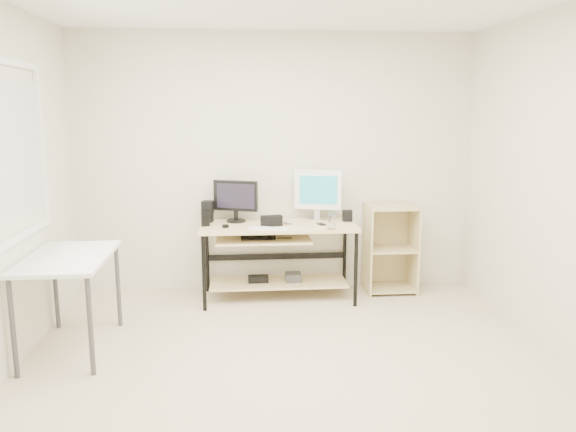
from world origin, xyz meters
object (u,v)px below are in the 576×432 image
Objects in this scene: audio_controller at (205,218)px; desk at (276,245)px; side_table at (68,266)px; white_imac at (318,191)px; shelf_unit at (389,248)px; black_monitor at (236,198)px.

desk is at bearing -5.78° from audio_controller.
audio_controller reaches higher than side_table.
desk is 0.69m from white_imac.
shelf_unit is 0.95m from white_imac.
side_table is at bearing -156.67° from shelf_unit.
side_table is 2.47m from white_imac.
audio_controller is at bearing 46.58° from side_table.
white_imac is at bearing 177.41° from shelf_unit.
desk and side_table have the same top height.
audio_controller is at bearing -177.87° from desk.
shelf_unit is 2.07× the size of black_monitor.
shelf_unit reaches higher than side_table.
black_monitor is at bearing 43.81° from side_table.
audio_controller is at bearing -174.27° from shelf_unit.
shelf_unit is at bearing 20.47° from black_monitor.
white_imac is at bearing 30.95° from side_table.
desk is at bearing -140.84° from white_imac.
shelf_unit is 1.78× the size of white_imac.
shelf_unit is (2.83, 1.22, -0.22)m from side_table.
white_imac is 3.21× the size of audio_controller.
side_table is at bearing -133.83° from white_imac.
shelf_unit is at bearing -2.18° from audio_controller.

